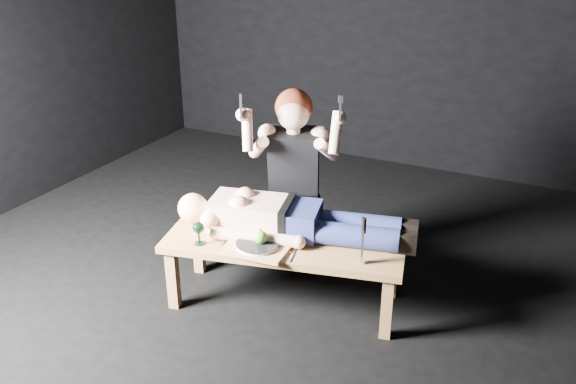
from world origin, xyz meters
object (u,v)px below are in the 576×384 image
Objects in this scene: table at (285,271)px; goblet at (199,233)px; lying_man at (295,216)px; carving_knife at (363,241)px; kneeling_woman at (295,177)px; serving_tray at (257,248)px.

goblet reaches higher than table.
carving_knife is (0.50, -0.16, 0.02)m from lying_man.
carving_knife is at bearing -30.20° from lying_man.
carving_knife is (0.68, -0.52, -0.07)m from kneeling_woman.
goblet is at bearing -131.87° from kneeling_woman.
kneeling_woman is (-0.17, 0.36, 0.09)m from lying_man.
carving_knife is (0.96, 0.22, 0.07)m from goblet.
table is 0.65m from carving_knife.
table is 0.66m from kneeling_woman.
table is 0.36m from lying_man.
table is at bearing 160.69° from carving_knife.
kneeling_woman is (-0.15, 0.46, 0.44)m from table.
lying_man is at bearing 64.81° from table.
lying_man is at bearing 68.50° from serving_tray.
lying_man is 0.53m from carving_knife.
table is at bearing 32.78° from goblet.
goblet is at bearing -153.25° from lying_man.
lying_man is 4.82× the size of carving_knife.
table is 10.01× the size of goblet.
carving_knife is (0.61, 0.12, 0.13)m from serving_tray.
serving_tray is 1.30× the size of carving_knife.
serving_tray is at bearing 178.58° from carving_knife.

